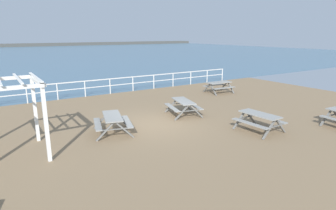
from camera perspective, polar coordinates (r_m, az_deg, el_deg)
The scene contains 9 objects.
ground_plane at distance 13.36m, azimuth -2.76°, elevation -4.31°, with size 30.00×24.00×0.20m, color #846B4C.
sea_band at distance 64.20m, azimuth -27.26°, elevation 8.91°, with size 142.00×90.00×0.01m, color #476B84.
distant_shoreline at distance 107.02m, azimuth -29.71°, elevation 10.11°, with size 142.00×6.00×1.80m, color #4C4C47.
seaward_railing at distance 20.07m, azimuth -13.92°, elevation 4.03°, with size 23.07×0.07×1.08m.
picnic_table_near_left at distance 14.72m, azimuth 3.11°, elevation 0.21°, with size 1.90×2.11×0.80m.
picnic_table_near_right at distance 12.90m, azimuth 17.88°, elevation -2.49°, with size 1.61×1.86×0.80m.
picnic_table_mid_centre at distance 12.24m, azimuth -11.06°, elevation -2.94°, with size 1.93×2.14×0.80m.
picnic_table_far_right at distance 20.62m, azimuth 10.17°, elevation 4.03°, with size 1.90×1.65×0.80m.
lattice_pergola at distance 10.79m, azimuth -30.39°, elevation 0.80°, with size 2.45×2.57×2.70m.
Camera 1 is at (-6.28, -11.01, 4.12)m, focal length 30.41 mm.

